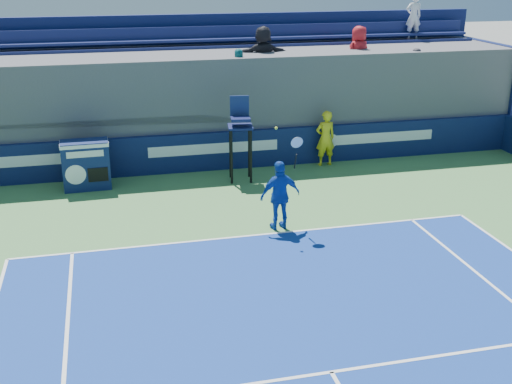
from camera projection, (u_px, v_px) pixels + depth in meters
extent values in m
imported|color=yellow|center=(325.00, 138.00, 20.07)|extent=(0.67, 0.47, 1.75)
cube|color=white|center=(252.00, 235.00, 15.15)|extent=(10.97, 0.07, 0.00)
cube|color=white|center=(331.00, 372.00, 10.14)|extent=(8.23, 0.07, 0.00)
cube|color=#0C1744|center=(213.00, 151.00, 19.72)|extent=(20.40, 0.20, 1.20)
cube|color=white|center=(6.00, 162.00, 18.26)|extent=(3.20, 0.01, 0.32)
cube|color=white|center=(214.00, 149.00, 19.58)|extent=(4.00, 0.01, 0.32)
cube|color=white|center=(381.00, 137.00, 20.79)|extent=(3.60, 0.01, 0.32)
cylinder|color=white|center=(331.00, 141.00, 20.42)|extent=(0.44, 0.01, 0.44)
cube|color=#0F1D4E|center=(86.00, 165.00, 18.09)|extent=(1.32, 0.74, 1.40)
cube|color=white|center=(84.00, 143.00, 17.87)|extent=(1.34, 0.76, 0.10)
cylinder|color=white|center=(76.00, 175.00, 17.74)|extent=(0.56, 0.04, 0.56)
cube|color=black|center=(98.00, 175.00, 17.90)|extent=(0.55, 0.04, 0.40)
cube|color=silver|center=(85.00, 154.00, 17.62)|extent=(1.00, 0.04, 0.18)
cylinder|color=black|center=(232.00, 157.00, 18.43)|extent=(0.08, 0.08, 1.60)
cylinder|color=black|center=(251.00, 157.00, 18.48)|extent=(0.08, 0.08, 1.60)
cylinder|color=black|center=(230.00, 152.00, 18.95)|extent=(0.08, 0.08, 1.60)
cylinder|color=black|center=(249.00, 151.00, 19.00)|extent=(0.08, 0.08, 1.60)
cube|color=#0D1545|center=(240.00, 127.00, 18.43)|extent=(0.79, 0.79, 0.06)
cube|color=#13194A|center=(240.00, 119.00, 18.25)|extent=(0.61, 0.52, 0.08)
cube|color=navy|center=(239.00, 106.00, 18.49)|extent=(0.55, 0.13, 0.60)
imported|color=#1546AF|center=(280.00, 195.00, 15.28)|extent=(1.04, 0.54, 1.70)
cylinder|color=black|center=(295.00, 161.00, 15.04)|extent=(0.04, 0.16, 0.39)
torus|color=silver|center=(297.00, 142.00, 14.82)|extent=(0.30, 0.13, 0.29)
cylinder|color=white|center=(297.00, 142.00, 14.82)|extent=(0.25, 0.09, 0.24)
sphere|color=#E9F837|center=(276.00, 128.00, 14.58)|extent=(0.07, 0.07, 0.07)
cube|color=#4A4A4E|center=(203.00, 104.00, 21.08)|extent=(20.40, 3.60, 3.38)
cube|color=#4A4A4E|center=(210.00, 119.00, 19.92)|extent=(20.40, 0.90, 0.55)
cube|color=navy|center=(210.00, 105.00, 19.67)|extent=(20.00, 0.45, 0.08)
cube|color=navy|center=(208.00, 97.00, 19.83)|extent=(20.00, 0.06, 0.45)
cube|color=#4A4A4E|center=(205.00, 96.00, 20.56)|extent=(20.40, 0.90, 0.55)
cube|color=navy|center=(205.00, 82.00, 20.30)|extent=(20.00, 0.45, 0.08)
cube|color=navy|center=(203.00, 74.00, 20.46)|extent=(20.00, 0.06, 0.45)
cube|color=#4A4A4E|center=(200.00, 75.00, 21.19)|extent=(20.40, 0.90, 0.55)
cube|color=navy|center=(200.00, 60.00, 20.94)|extent=(20.00, 0.45, 0.08)
cube|color=navy|center=(198.00, 53.00, 21.10)|extent=(20.00, 0.06, 0.45)
cube|color=#4A4A4E|center=(195.00, 54.00, 21.82)|extent=(20.40, 0.90, 0.55)
cube|color=navy|center=(195.00, 40.00, 21.57)|extent=(20.00, 0.45, 0.08)
cube|color=navy|center=(194.00, 33.00, 21.73)|extent=(20.00, 0.06, 0.45)
cube|color=#0C1647|center=(194.00, 78.00, 22.69)|extent=(20.80, 0.30, 4.40)
cube|color=#0C1647|center=(484.00, 89.00, 23.35)|extent=(0.30, 3.90, 3.40)
imported|color=white|center=(134.00, 89.00, 19.01)|extent=(1.08, 0.72, 1.55)
imported|color=teal|center=(240.00, 79.00, 19.67)|extent=(1.10, 0.49, 1.85)
imported|color=#AC181F|center=(358.00, 54.00, 21.24)|extent=(1.00, 0.78, 1.80)
imported|color=black|center=(414.00, 74.00, 20.98)|extent=(0.66, 0.48, 1.69)
imported|color=white|center=(413.00, 16.00, 23.16)|extent=(0.61, 0.43, 1.60)
imported|color=black|center=(263.00, 56.00, 20.51)|extent=(1.75, 0.59, 1.88)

